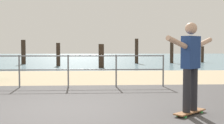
% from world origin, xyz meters
% --- Properties ---
extents(beach_strip, '(24.00, 6.00, 0.04)m').
position_xyz_m(beach_strip, '(0.00, 7.00, 0.00)').
color(beach_strip, tan).
rests_on(beach_strip, ground).
extents(sea_surface, '(72.00, 50.00, 0.04)m').
position_xyz_m(sea_surface, '(0.00, 35.00, 0.00)').
color(sea_surface, slate).
rests_on(sea_surface, ground).
extents(railing_fence, '(9.25, 0.05, 1.05)m').
position_xyz_m(railing_fence, '(-1.51, 3.60, 0.69)').
color(railing_fence, slate).
rests_on(railing_fence, ground).
extents(skateboard, '(0.75, 0.66, 0.08)m').
position_xyz_m(skateboard, '(2.68, -0.21, 0.07)').
color(skateboard, brown).
rests_on(skateboard, ground).
extents(skateboarder, '(1.18, 0.99, 1.65)m').
position_xyz_m(skateboarder, '(2.68, -0.21, 1.02)').
color(skateboarder, '#26262B').
rests_on(skateboarder, skateboard).
extents(groyne_post_0, '(0.34, 0.34, 1.93)m').
position_xyz_m(groyne_post_0, '(-4.81, 16.79, 0.96)').
color(groyne_post_0, '#332319').
rests_on(groyne_post_0, ground).
extents(groyne_post_1, '(0.28, 0.28, 1.65)m').
position_xyz_m(groyne_post_1, '(-1.79, 14.53, 0.82)').
color(groyne_post_1, '#332319').
rests_on(groyne_post_1, ground).
extents(groyne_post_2, '(0.35, 0.35, 1.54)m').
position_xyz_m(groyne_post_2, '(1.23, 12.40, 0.77)').
color(groyne_post_2, '#332319').
rests_on(groyne_post_2, ground).
extents(groyne_post_3, '(0.29, 0.29, 2.07)m').
position_xyz_m(groyne_post_3, '(4.25, 17.52, 1.03)').
color(groyne_post_3, '#332319').
rests_on(groyne_post_3, ground).
extents(groyne_post_4, '(0.29, 0.29, 1.87)m').
position_xyz_m(groyne_post_4, '(7.27, 17.74, 0.94)').
color(groyne_post_4, '#332319').
rests_on(groyne_post_4, ground).
extents(groyne_post_5, '(0.25, 0.25, 1.45)m').
position_xyz_m(groyne_post_5, '(10.29, 18.68, 0.72)').
color(groyne_post_5, '#332319').
rests_on(groyne_post_5, ground).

